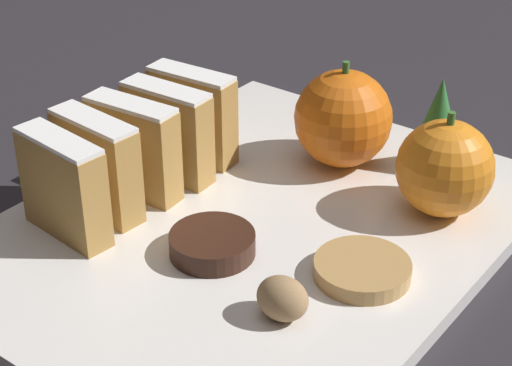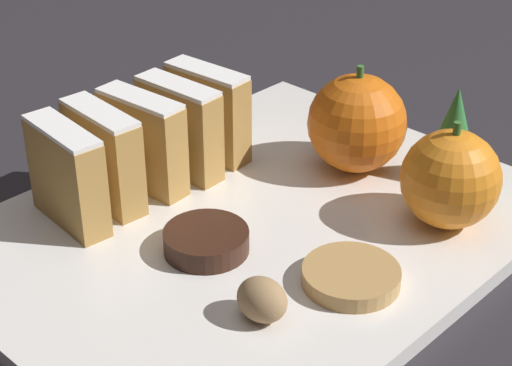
# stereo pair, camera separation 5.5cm
# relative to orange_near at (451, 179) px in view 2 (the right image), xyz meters

# --- Properties ---
(ground_plane) EXTENTS (6.00, 6.00, 0.00)m
(ground_plane) POSITION_rel_orange_near_xyz_m (-0.09, -0.09, -0.04)
(ground_plane) COLOR #28262B
(serving_platter) EXTENTS (0.29, 0.37, 0.01)m
(serving_platter) POSITION_rel_orange_near_xyz_m (-0.09, -0.09, -0.04)
(serving_platter) COLOR white
(serving_platter) RESTS_ON ground_plane
(stollen_slice_front) EXTENTS (0.07, 0.03, 0.07)m
(stollen_slice_front) POSITION_rel_orange_near_xyz_m (-0.18, -0.17, 0.00)
(stollen_slice_front) COLOR #B28442
(stollen_slice_front) RESTS_ON serving_platter
(stollen_slice_second) EXTENTS (0.07, 0.03, 0.07)m
(stollen_slice_second) POSITION_rel_orange_near_xyz_m (-0.18, -0.14, 0.00)
(stollen_slice_second) COLOR #B28442
(stollen_slice_second) RESTS_ON serving_platter
(stollen_slice_third) EXTENTS (0.07, 0.03, 0.07)m
(stollen_slice_third) POSITION_rel_orange_near_xyz_m (-0.18, -0.11, 0.00)
(stollen_slice_third) COLOR #B28442
(stollen_slice_third) RESTS_ON serving_platter
(stollen_slice_fourth) EXTENTS (0.07, 0.02, 0.07)m
(stollen_slice_fourth) POSITION_rel_orange_near_xyz_m (-0.18, -0.07, 0.00)
(stollen_slice_fourth) COLOR #B28442
(stollen_slice_fourth) RESTS_ON serving_platter
(stollen_slice_fifth) EXTENTS (0.07, 0.03, 0.07)m
(stollen_slice_fifth) POSITION_rel_orange_near_xyz_m (-0.18, -0.04, 0.00)
(stollen_slice_fifth) COLOR #B28442
(stollen_slice_fifth) RESTS_ON serving_platter
(orange_near) EXTENTS (0.06, 0.06, 0.07)m
(orange_near) POSITION_rel_orange_near_xyz_m (0.00, 0.00, 0.00)
(orange_near) COLOR orange
(orange_near) RESTS_ON serving_platter
(orange_far) EXTENTS (0.07, 0.07, 0.08)m
(orange_far) POSITION_rel_orange_near_xyz_m (-0.09, 0.02, 0.00)
(orange_far) COLOR orange
(orange_far) RESTS_ON serving_platter
(walnut) EXTENTS (0.03, 0.03, 0.03)m
(walnut) POSITION_rel_orange_near_xyz_m (-0.02, -0.16, -0.02)
(walnut) COLOR #9E7A51
(walnut) RESTS_ON serving_platter
(chocolate_cookie) EXTENTS (0.05, 0.05, 0.01)m
(chocolate_cookie) POSITION_rel_orange_near_xyz_m (-0.09, -0.13, -0.03)
(chocolate_cookie) COLOR #381E14
(chocolate_cookie) RESTS_ON serving_platter
(gingerbread_cookie) EXTENTS (0.06, 0.06, 0.01)m
(gingerbread_cookie) POSITION_rel_orange_near_xyz_m (-0.00, -0.10, -0.03)
(gingerbread_cookie) COLOR tan
(gingerbread_cookie) RESTS_ON serving_platter
(evergreen_sprig) EXTENTS (0.04, 0.04, 0.07)m
(evergreen_sprig) POSITION_rel_orange_near_xyz_m (-0.03, 0.05, 0.00)
(evergreen_sprig) COLOR #2D7538
(evergreen_sprig) RESTS_ON serving_platter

